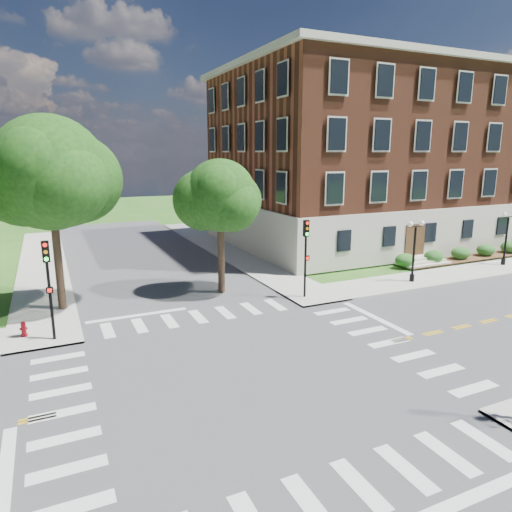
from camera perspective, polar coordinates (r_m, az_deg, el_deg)
name	(u,v)px	position (r m, az deg, el deg)	size (l,w,h in m)	color
ground	(251,373)	(19.39, -0.57, -14.37)	(160.00, 160.00, 0.00)	#2A5618
road_ew	(251,372)	(19.39, -0.57, -14.35)	(90.00, 12.00, 0.01)	#3D3D3F
road_ns	(251,372)	(19.39, -0.57, -14.35)	(12.00, 90.00, 0.01)	#3D3D3F
sidewalk_ne	(342,259)	(39.36, 10.74, -0.35)	(34.00, 34.00, 0.12)	#9E9B93
crosswalk_east	(389,343)	(23.01, 16.29, -10.38)	(2.20, 10.20, 0.02)	silver
stop_bar_east	(375,318)	(26.10, 14.65, -7.47)	(0.40, 5.50, 0.00)	silver
main_building	(378,158)	(48.88, 15.01, 11.76)	(30.60, 22.40, 16.50)	beige
shrub_row	(485,258)	(44.08, 26.70, -0.18)	(18.00, 2.00, 1.30)	#1D521B
tree_c	(50,173)	(27.27, -24.39, 9.40)	(6.20, 6.20, 10.78)	#2F2417
tree_d	(220,196)	(28.43, -4.50, 7.49)	(4.49, 4.49, 8.41)	#2F2417
traffic_signal_ne	(306,248)	(27.80, 6.24, 0.95)	(0.33, 0.37, 4.80)	black
traffic_signal_nw	(48,277)	(23.32, -24.53, -2.46)	(0.34, 0.38, 4.80)	black
twin_lamp_west	(414,247)	(33.03, 19.17, 1.02)	(1.36, 0.36, 4.23)	black
twin_lamp_east	(506,235)	(41.00, 28.83, 2.31)	(1.36, 0.36, 4.23)	black
fire_hydrant	(24,329)	(25.15, -27.04, -8.15)	(0.35, 0.35, 0.75)	maroon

